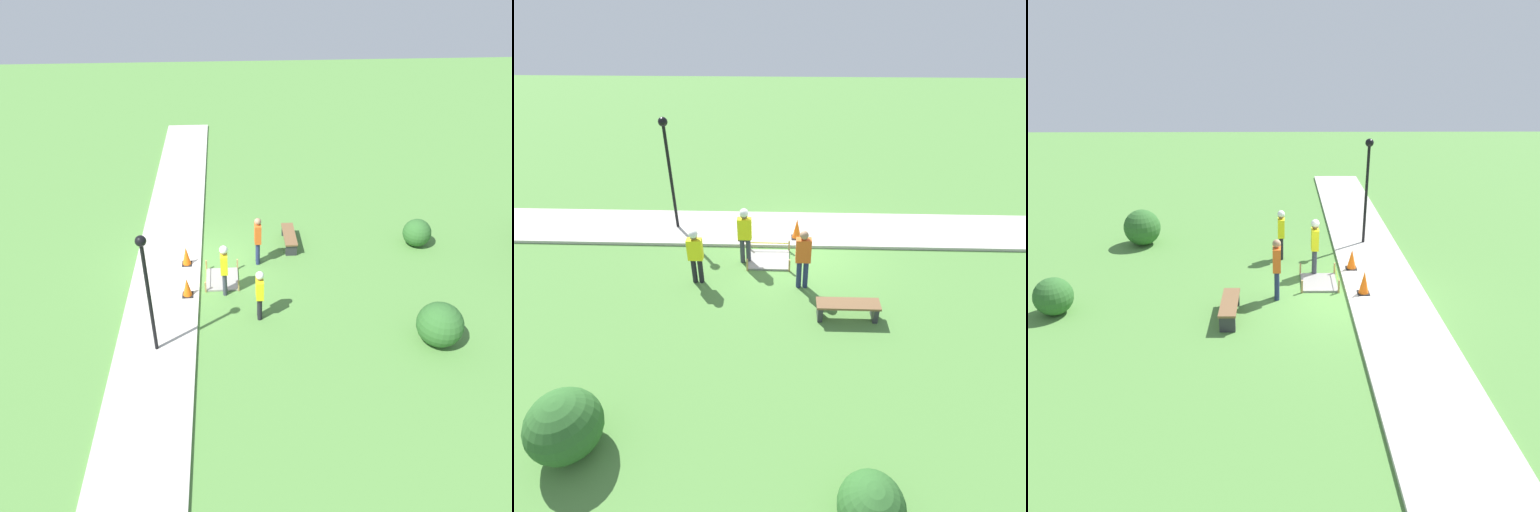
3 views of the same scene
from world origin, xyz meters
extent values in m
plane|color=#51843D|center=(0.00, 0.00, 0.00)|extent=(60.00, 60.00, 0.00)
cube|color=#BCB7AD|center=(0.00, -1.12, 0.05)|extent=(28.00, 2.25, 0.10)
cube|color=gray|center=(0.94, 0.74, 0.03)|extent=(1.22, 1.06, 0.06)
cube|color=tan|center=(0.33, 0.21, 0.20)|extent=(0.05, 0.05, 0.40)
cube|color=tan|center=(1.55, 0.21, 0.20)|extent=(0.05, 0.05, 0.40)
cube|color=tan|center=(0.33, 1.26, 0.20)|extent=(0.05, 0.05, 0.40)
cube|color=tan|center=(1.55, 1.26, 0.20)|extent=(0.05, 0.05, 0.40)
cube|color=yellow|center=(0.94, 0.21, 0.30)|extent=(1.22, 0.00, 0.04)
cube|color=black|center=(0.08, -0.47, 0.11)|extent=(0.34, 0.34, 0.02)
cone|color=orange|center=(0.08, -0.47, 0.45)|extent=(0.29, 0.29, 0.66)
cube|color=black|center=(1.80, -0.35, 0.11)|extent=(0.34, 0.34, 0.02)
cone|color=orange|center=(1.80, -0.35, 0.43)|extent=(0.29, 0.29, 0.61)
cube|color=#2D2D33|center=(-1.76, 3.20, 0.21)|extent=(0.12, 0.40, 0.42)
cube|color=#2D2D33|center=(-0.41, 3.20, 0.21)|extent=(0.12, 0.40, 0.42)
cube|color=brown|center=(-1.09, 3.20, 0.45)|extent=(1.55, 0.44, 0.06)
cylinder|color=#383D47|center=(1.54, 0.83, 0.41)|extent=(0.14, 0.14, 0.83)
cylinder|color=#383D47|center=(1.72, 0.83, 0.41)|extent=(0.14, 0.14, 0.83)
cube|color=yellow|center=(1.63, 0.83, 1.15)|extent=(0.40, 0.22, 0.65)
sphere|color=brown|center=(1.63, 0.83, 1.59)|extent=(0.22, 0.22, 0.22)
sphere|color=white|center=(1.63, 0.83, 1.66)|extent=(0.26, 0.26, 0.26)
cylinder|color=black|center=(2.79, 1.85, 0.39)|extent=(0.14, 0.14, 0.78)
cylinder|color=black|center=(2.97, 1.85, 0.39)|extent=(0.14, 0.14, 0.78)
cube|color=yellow|center=(2.88, 1.85, 1.09)|extent=(0.40, 0.22, 0.62)
sphere|color=brown|center=(2.88, 1.85, 1.50)|extent=(0.21, 0.21, 0.21)
sphere|color=white|center=(2.88, 1.85, 1.56)|extent=(0.24, 0.24, 0.24)
cylinder|color=navy|center=(-0.10, 1.98, 0.43)|extent=(0.14, 0.14, 0.86)
cylinder|color=navy|center=(0.08, 1.98, 0.43)|extent=(0.14, 0.14, 0.86)
cube|color=#E55B1E|center=(-0.01, 1.98, 1.20)|extent=(0.40, 0.22, 0.68)
sphere|color=#A37A5B|center=(-0.01, 1.98, 1.65)|extent=(0.23, 0.23, 0.23)
cylinder|color=black|center=(4.12, -1.09, 1.81)|extent=(0.10, 0.10, 3.42)
sphere|color=black|center=(4.12, -1.09, 3.62)|extent=(0.28, 0.28, 0.28)
sphere|color=#2D6028|center=(-0.81, 7.84, 0.51)|extent=(1.01, 1.01, 1.01)
sphere|color=#2D6028|center=(4.23, 6.77, 0.64)|extent=(1.27, 1.27, 1.27)
camera|label=1|loc=(14.28, 1.03, 9.95)|focal=35.00mm
camera|label=2|loc=(0.58, 10.71, 6.84)|focal=28.00mm
camera|label=3|loc=(-12.50, 1.91, 6.52)|focal=35.00mm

